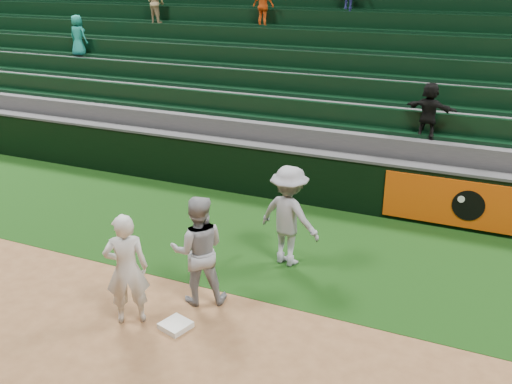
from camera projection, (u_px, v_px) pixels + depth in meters
ground at (201, 322)px, 8.75m from camera, size 70.00×70.00×0.00m
foul_grass at (275, 242)px, 11.30m from camera, size 36.00×4.20×0.01m
first_base at (176, 325)px, 8.58m from camera, size 0.49×0.49×0.09m
first_baseman at (126, 269)px, 8.47m from camera, size 0.78×0.72×1.78m
baserunner at (198, 250)px, 8.99m from camera, size 1.11×1.03×1.82m
base_coach at (289, 216)px, 10.16m from camera, size 1.33×0.96×1.86m
field_wall at (313, 177)px, 12.93m from camera, size 36.00×0.45×1.25m
stadium_seating at (357, 98)px, 15.76m from camera, size 36.00×5.95×5.18m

